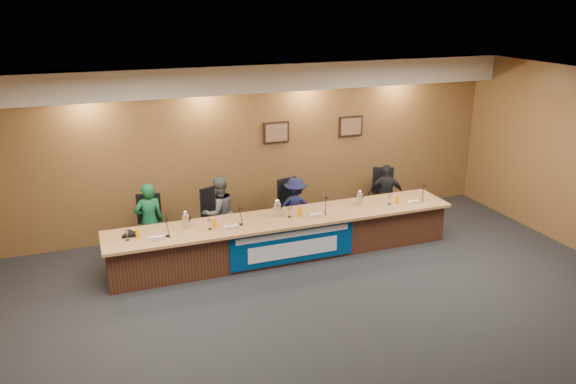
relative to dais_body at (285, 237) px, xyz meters
name	(u,v)px	position (x,y,z in m)	size (l,w,h in m)	color
floor	(344,326)	(0.00, -2.40, -0.35)	(10.00, 10.00, 0.00)	black
ceiling	(353,95)	(0.00, -2.40, 2.85)	(10.00, 8.00, 0.04)	silver
wall_back	(256,146)	(0.00, 1.60, 1.25)	(10.00, 0.04, 3.20)	brown
soffit	(259,77)	(0.00, 1.35, 2.60)	(10.00, 0.50, 0.50)	beige
dais_body	(285,237)	(0.00, 0.00, 0.00)	(6.00, 0.80, 0.70)	#452315
dais_top	(286,218)	(0.00, -0.05, 0.38)	(6.10, 0.95, 0.05)	#AB7847
banner	(293,245)	(0.00, -0.41, 0.03)	(2.20, 0.02, 0.65)	navy
banner_text_upper	(294,234)	(0.00, -0.43, 0.23)	(2.00, 0.01, 0.10)	silver
banner_text_lower	(294,250)	(0.00, -0.43, -0.05)	(1.60, 0.01, 0.28)	silver
wall_photo_left	(276,133)	(0.40, 1.57, 1.50)	(0.52, 0.04, 0.42)	black
wall_photo_right	(351,126)	(2.00, 1.57, 1.50)	(0.52, 0.04, 0.42)	black
panelist_a	(149,221)	(-2.21, 0.74, 0.33)	(0.50, 0.33, 1.36)	#10512B
panelist_b	(219,213)	(-0.98, 0.74, 0.32)	(0.65, 0.51, 1.35)	#525357
panelist_c	(295,207)	(0.49, 0.74, 0.23)	(0.75, 0.43, 1.17)	#131438
panelist_d	(386,194)	(2.42, 0.74, 0.26)	(0.71, 0.30, 1.22)	black
office_chair_a	(150,230)	(-2.21, 0.84, 0.13)	(0.48, 0.48, 0.08)	black
office_chair_b	(218,221)	(-0.98, 0.84, 0.13)	(0.48, 0.48, 0.08)	black
office_chair_c	(293,211)	(0.49, 0.84, 0.13)	(0.48, 0.48, 0.08)	black
office_chair_d	(383,199)	(2.42, 0.84, 0.13)	(0.48, 0.48, 0.08)	black
nameplate_a	(157,238)	(-2.21, -0.30, 0.45)	(0.24, 0.06, 0.09)	white
microphone_a	(168,236)	(-2.03, -0.18, 0.41)	(0.07, 0.07, 0.02)	black
juice_glass_a	(137,234)	(-2.48, -0.08, 0.47)	(0.06, 0.06, 0.15)	#FF9200
water_glass_a	(127,235)	(-2.64, -0.12, 0.49)	(0.08, 0.08, 0.18)	silver
nameplate_b	(232,227)	(-1.01, -0.28, 0.45)	(0.24, 0.06, 0.09)	white
microphone_b	(240,224)	(-0.83, -0.12, 0.41)	(0.07, 0.07, 0.02)	black
juice_glass_b	(214,223)	(-1.26, -0.08, 0.47)	(0.06, 0.06, 0.15)	#FF9200
water_glass_b	(210,224)	(-1.34, -0.13, 0.49)	(0.08, 0.08, 0.18)	silver
nameplate_c	(318,215)	(0.51, -0.27, 0.45)	(0.24, 0.06, 0.09)	white
microphone_c	(324,213)	(0.68, -0.14, 0.41)	(0.07, 0.07, 0.02)	black
juice_glass_c	(300,213)	(0.24, -0.12, 0.47)	(0.06, 0.06, 0.15)	#FF9200
water_glass_c	(289,212)	(0.06, -0.07, 0.49)	(0.08, 0.08, 0.18)	silver
nameplate_d	(416,202)	(2.45, -0.28, 0.45)	(0.24, 0.06, 0.09)	white
microphone_d	(421,200)	(2.63, -0.16, 0.41)	(0.07, 0.07, 0.02)	black
juice_glass_d	(398,200)	(2.15, -0.13, 0.47)	(0.06, 0.06, 0.15)	#FF9200
water_glass_d	(390,200)	(1.99, -0.11, 0.49)	(0.08, 0.08, 0.18)	silver
carafe_left	(186,221)	(-1.70, 0.05, 0.52)	(0.11, 0.11, 0.25)	silver
carafe_mid	(277,210)	(-0.13, 0.03, 0.52)	(0.13, 0.13, 0.25)	silver
carafe_right	(359,199)	(1.45, 0.03, 0.52)	(0.11, 0.11, 0.23)	silver
speakerphone	(130,234)	(-2.58, 0.05, 0.43)	(0.32, 0.32, 0.05)	black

